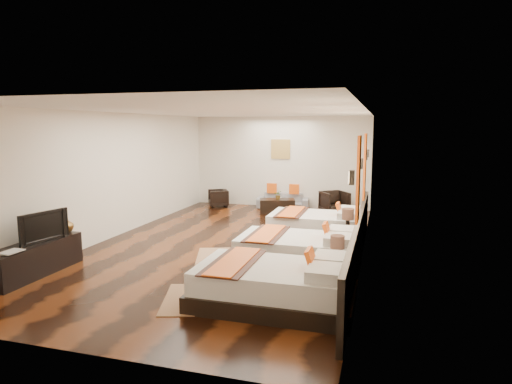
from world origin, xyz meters
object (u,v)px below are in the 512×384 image
(nightstand_b, at_px, (347,237))
(figurine, at_px, (65,224))
(bed_near, at_px, (275,285))
(tv, at_px, (41,226))
(armchair_right, at_px, (335,202))
(table_plant, at_px, (278,195))
(nightstand_a, at_px, (337,268))
(tv_console, at_px, (35,259))
(sofa, at_px, (283,201))
(coffee_table, at_px, (277,206))
(bed_mid, at_px, (299,251))
(bed_far, at_px, (317,225))
(book, at_px, (5,251))
(armchair_left, at_px, (218,198))

(nightstand_b, xyz_separation_m, figurine, (-4.95, -2.10, 0.39))
(bed_near, distance_m, figurine, 4.31)
(tv, distance_m, figurine, 0.66)
(armchair_right, relative_size, table_plant, 2.73)
(bed_near, xyz_separation_m, figurine, (-4.20, 0.88, 0.41))
(nightstand_a, bearing_deg, tv, -171.35)
(tv_console, relative_size, sofa, 1.15)
(bed_near, xyz_separation_m, nightstand_b, (0.75, 2.97, 0.02))
(nightstand_b, xyz_separation_m, table_plant, (-2.25, 3.53, 0.22))
(figurine, bearing_deg, tv, -85.59)
(coffee_table, bearing_deg, armchair_right, 12.61)
(nightstand_a, xyz_separation_m, tv, (-4.89, -0.74, 0.53))
(bed_mid, distance_m, armchair_right, 5.10)
(tv_console, xyz_separation_m, table_plant, (2.69, 6.41, 0.26))
(nightstand_b, bearing_deg, armchair_right, 99.80)
(bed_far, bearing_deg, armchair_right, 88.64)
(bed_near, relative_size, book, 6.76)
(tv, distance_m, armchair_left, 6.82)
(nightstand_b, relative_size, table_plant, 3.37)
(nightstand_b, xyz_separation_m, book, (-4.95, -3.46, 0.26))
(tv, height_order, armchair_left, tv)
(nightstand_a, relative_size, table_plant, 3.12)
(bed_near, distance_m, bed_mid, 1.80)
(armchair_right, height_order, coffee_table, armchair_right)
(nightstand_b, distance_m, armchair_right, 3.99)
(tv, bearing_deg, bed_mid, -57.42)
(tv, xyz_separation_m, sofa, (2.60, 7.06, -0.58))
(bed_mid, relative_size, book, 6.61)
(bed_near, relative_size, nightstand_a, 2.74)
(bed_near, relative_size, armchair_right, 3.14)
(table_plant, bearing_deg, coffee_table, 134.59)
(armchair_left, bearing_deg, bed_mid, 5.19)
(figurine, relative_size, sofa, 0.19)
(bed_near, bearing_deg, tv, 176.84)
(nightstand_b, height_order, sofa, nightstand_b)
(nightstand_b, xyz_separation_m, tv_console, (-4.95, -2.88, -0.03))
(nightstand_a, bearing_deg, bed_mid, 132.08)
(nightstand_b, xyz_separation_m, coffee_table, (-2.29, 3.57, -0.11))
(figurine, distance_m, table_plant, 6.24)
(bed_mid, bearing_deg, sofa, 105.74)
(table_plant, bearing_deg, figurine, -115.59)
(bed_far, bearing_deg, bed_mid, -89.99)
(book, bearing_deg, sofa, 71.16)
(tv_console, height_order, tv, tv)
(book, xyz_separation_m, sofa, (2.65, 7.77, -0.34))
(nightstand_a, xyz_separation_m, table_plant, (-2.25, 5.53, 0.24))
(book, distance_m, table_plant, 7.48)
(nightstand_b, height_order, figurine, nightstand_b)
(armchair_right, xyz_separation_m, table_plant, (-1.57, -0.40, 0.21))
(tv_console, bearing_deg, bed_far, 42.96)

